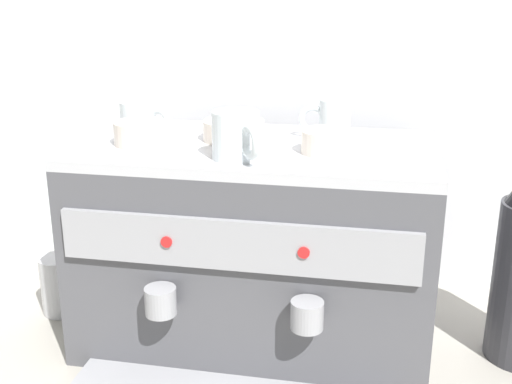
{
  "coord_description": "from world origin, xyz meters",
  "views": [
    {
      "loc": [
        0.23,
        -1.16,
        0.71
      ],
      "look_at": [
        0.0,
        0.0,
        0.32
      ],
      "focal_mm": 44.93,
      "sensor_mm": 36.0,
      "label": 1
    }
  ],
  "objects_px": {
    "espresso_machine": "(256,246)",
    "ceramic_bowl_0": "(234,131)",
    "ceramic_cup_0": "(140,118)",
    "ceramic_bowl_1": "(141,133)",
    "ceramic_bowl_2": "(328,142)",
    "ceramic_cup_2": "(332,119)",
    "milk_pitcher": "(61,285)",
    "ceramic_cup_1": "(237,136)"
  },
  "relations": [
    {
      "from": "ceramic_cup_2",
      "to": "ceramic_bowl_0",
      "type": "bearing_deg",
      "value": -163.68
    },
    {
      "from": "ceramic_cup_1",
      "to": "milk_pitcher",
      "type": "distance_m",
      "value": 0.6
    },
    {
      "from": "ceramic_bowl_2",
      "to": "milk_pitcher",
      "type": "xyz_separation_m",
      "value": [
        -0.59,
        0.05,
        -0.37
      ]
    },
    {
      "from": "ceramic_cup_1",
      "to": "ceramic_cup_2",
      "type": "height_order",
      "value": "ceramic_cup_1"
    },
    {
      "from": "ceramic_bowl_1",
      "to": "milk_pitcher",
      "type": "height_order",
      "value": "ceramic_bowl_1"
    },
    {
      "from": "espresso_machine",
      "to": "ceramic_bowl_1",
      "type": "relative_size",
      "value": 6.65
    },
    {
      "from": "espresso_machine",
      "to": "ceramic_bowl_0",
      "type": "xyz_separation_m",
      "value": [
        -0.05,
        0.03,
        0.23
      ]
    },
    {
      "from": "ceramic_cup_2",
      "to": "ceramic_bowl_0",
      "type": "distance_m",
      "value": 0.2
    },
    {
      "from": "espresso_machine",
      "to": "ceramic_bowl_0",
      "type": "relative_size",
      "value": 5.69
    },
    {
      "from": "ceramic_bowl_0",
      "to": "ceramic_bowl_2",
      "type": "height_order",
      "value": "ceramic_bowl_2"
    },
    {
      "from": "ceramic_cup_2",
      "to": "ceramic_bowl_1",
      "type": "height_order",
      "value": "ceramic_cup_2"
    },
    {
      "from": "ceramic_cup_1",
      "to": "milk_pitcher",
      "type": "xyz_separation_m",
      "value": [
        -0.43,
        0.13,
        -0.39
      ]
    },
    {
      "from": "ceramic_cup_0",
      "to": "ceramic_bowl_2",
      "type": "xyz_separation_m",
      "value": [
        0.39,
        -0.09,
        -0.01
      ]
    },
    {
      "from": "espresso_machine",
      "to": "ceramic_bowl_1",
      "type": "distance_m",
      "value": 0.32
    },
    {
      "from": "ceramic_bowl_0",
      "to": "ceramic_bowl_2",
      "type": "xyz_separation_m",
      "value": [
        0.19,
        -0.06,
        0.0
      ]
    },
    {
      "from": "ceramic_bowl_0",
      "to": "milk_pitcher",
      "type": "xyz_separation_m",
      "value": [
        -0.4,
        -0.01,
        -0.37
      ]
    },
    {
      "from": "ceramic_bowl_0",
      "to": "ceramic_bowl_2",
      "type": "bearing_deg",
      "value": -18.17
    },
    {
      "from": "espresso_machine",
      "to": "ceramic_cup_0",
      "type": "distance_m",
      "value": 0.35
    },
    {
      "from": "ceramic_bowl_0",
      "to": "ceramic_bowl_1",
      "type": "relative_size",
      "value": 1.17
    },
    {
      "from": "ceramic_bowl_2",
      "to": "ceramic_cup_1",
      "type": "bearing_deg",
      "value": -154.07
    },
    {
      "from": "ceramic_bowl_1",
      "to": "ceramic_bowl_0",
      "type": "bearing_deg",
      "value": 20.98
    },
    {
      "from": "ceramic_bowl_1",
      "to": "ceramic_cup_1",
      "type": "bearing_deg",
      "value": -19.5
    },
    {
      "from": "espresso_machine",
      "to": "ceramic_cup_2",
      "type": "height_order",
      "value": "ceramic_cup_2"
    },
    {
      "from": "espresso_machine",
      "to": "ceramic_bowl_0",
      "type": "bearing_deg",
      "value": 149.92
    },
    {
      "from": "ceramic_cup_0",
      "to": "ceramic_bowl_1",
      "type": "bearing_deg",
      "value": -69.04
    },
    {
      "from": "ceramic_cup_0",
      "to": "ceramic_bowl_2",
      "type": "height_order",
      "value": "ceramic_cup_0"
    },
    {
      "from": "ceramic_bowl_0",
      "to": "ceramic_bowl_1",
      "type": "bearing_deg",
      "value": -159.02
    },
    {
      "from": "ceramic_bowl_1",
      "to": "ceramic_cup_2",
      "type": "bearing_deg",
      "value": 18.55
    },
    {
      "from": "ceramic_cup_0",
      "to": "ceramic_bowl_0",
      "type": "xyz_separation_m",
      "value": [
        0.2,
        -0.02,
        -0.01
      ]
    },
    {
      "from": "ceramic_bowl_2",
      "to": "milk_pitcher",
      "type": "height_order",
      "value": "ceramic_bowl_2"
    },
    {
      "from": "ceramic_bowl_0",
      "to": "milk_pitcher",
      "type": "relative_size",
      "value": 0.91
    },
    {
      "from": "ceramic_bowl_0",
      "to": "ceramic_cup_1",
      "type": "bearing_deg",
      "value": -74.77
    },
    {
      "from": "ceramic_cup_2",
      "to": "ceramic_bowl_1",
      "type": "relative_size",
      "value": 0.99
    },
    {
      "from": "espresso_machine",
      "to": "ceramic_bowl_0",
      "type": "height_order",
      "value": "ceramic_bowl_0"
    },
    {
      "from": "ceramic_cup_0",
      "to": "ceramic_cup_1",
      "type": "height_order",
      "value": "ceramic_cup_1"
    },
    {
      "from": "ceramic_bowl_2",
      "to": "ceramic_cup_0",
      "type": "bearing_deg",
      "value": 167.5
    },
    {
      "from": "ceramic_cup_2",
      "to": "ceramic_bowl_0",
      "type": "height_order",
      "value": "ceramic_cup_2"
    },
    {
      "from": "ceramic_cup_2",
      "to": "ceramic_cup_0",
      "type": "bearing_deg",
      "value": -175.51
    },
    {
      "from": "espresso_machine",
      "to": "ceramic_cup_0",
      "type": "bearing_deg",
      "value": 168.07
    },
    {
      "from": "espresso_machine",
      "to": "ceramic_bowl_2",
      "type": "height_order",
      "value": "ceramic_bowl_2"
    },
    {
      "from": "ceramic_cup_0",
      "to": "milk_pitcher",
      "type": "height_order",
      "value": "ceramic_cup_0"
    },
    {
      "from": "espresso_machine",
      "to": "milk_pitcher",
      "type": "xyz_separation_m",
      "value": [
        -0.45,
        0.02,
        -0.14
      ]
    }
  ]
}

